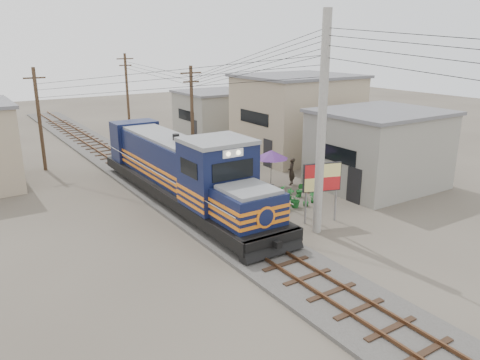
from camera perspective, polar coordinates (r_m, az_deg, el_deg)
ground at (r=20.93m, az=1.15°, el=-7.89°), size 120.00×120.00×0.00m
ballast at (r=29.18m, az=-9.91°, el=-0.74°), size 3.60×70.00×0.16m
track at (r=29.13m, az=-9.92°, el=-0.40°), size 1.15×70.00×0.12m
locomotive at (r=25.69m, az=-7.06°, el=1.00°), size 3.10×16.86×4.18m
utility_pole_main at (r=21.15m, az=9.93°, el=6.36°), size 0.40×0.40×10.00m
wooden_pole_mid at (r=33.77m, az=-5.86°, el=8.07°), size 1.60×0.24×7.00m
wooden_pole_far at (r=46.65m, az=-13.58°, el=10.40°), size 1.60×0.24×7.50m
wooden_pole_left at (r=34.58m, az=-23.28°, el=7.01°), size 1.60×0.24×7.00m
power_lines at (r=26.45m, az=-9.69°, el=14.01°), size 9.65×19.00×3.30m
shophouse_front at (r=29.73m, az=16.52°, el=3.69°), size 7.35×6.30×4.70m
shophouse_mid at (r=36.58m, az=6.95°, el=7.81°), size 8.40×7.35×6.20m
shophouse_back at (r=44.02m, az=-3.04°, el=8.09°), size 6.30×6.30×4.20m
billboard at (r=23.02m, az=9.98°, el=0.11°), size 1.91×0.70×3.04m
market_umbrella at (r=28.48m, az=3.85°, el=3.10°), size 2.75×2.75×2.30m
vendor at (r=29.24m, az=6.28°, el=1.05°), size 0.75×0.72×1.72m
plant_nursery at (r=25.83m, az=4.96°, el=-2.08°), size 3.32×3.04×1.02m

